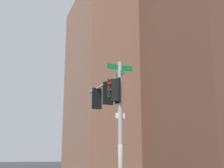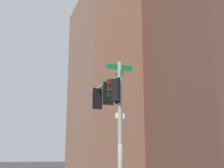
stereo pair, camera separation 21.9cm
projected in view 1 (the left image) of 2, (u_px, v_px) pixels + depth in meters
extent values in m
cylinder|color=#9E998C|center=(120.00, 130.00, 13.48)|extent=(0.20, 0.20, 6.26)
cylinder|color=#9E998C|center=(103.00, 85.00, 15.83)|extent=(4.01, 0.36, 0.12)
cylinder|color=#9E998C|center=(114.00, 89.00, 14.59)|extent=(1.04, 0.15, 0.75)
cube|color=#0F6B33|center=(120.00, 67.00, 14.14)|extent=(0.11, 1.30, 0.24)
cube|color=#0F6B33|center=(120.00, 74.00, 14.07)|extent=(0.86, 0.08, 0.24)
cube|color=white|center=(120.00, 116.00, 13.63)|extent=(0.06, 0.45, 0.24)
cube|color=black|center=(107.00, 94.00, 15.29)|extent=(0.36, 0.36, 1.00)
cube|color=black|center=(108.00, 93.00, 15.12)|extent=(0.07, 0.55, 1.16)
sphere|color=red|center=(105.00, 89.00, 15.54)|extent=(0.20, 0.20, 0.20)
cylinder|color=black|center=(105.00, 87.00, 15.62)|extent=(0.05, 0.23, 0.23)
sphere|color=#4C330A|center=(105.00, 95.00, 15.47)|extent=(0.20, 0.20, 0.20)
cylinder|color=black|center=(105.00, 93.00, 15.55)|extent=(0.05, 0.23, 0.23)
sphere|color=#0A3819|center=(105.00, 101.00, 15.41)|extent=(0.20, 0.20, 0.20)
cylinder|color=black|center=(105.00, 99.00, 15.48)|extent=(0.05, 0.23, 0.23)
cube|color=black|center=(96.00, 99.00, 16.67)|extent=(0.36, 0.36, 1.00)
cube|color=black|center=(97.00, 99.00, 16.50)|extent=(0.07, 0.55, 1.16)
sphere|color=red|center=(95.00, 94.00, 16.92)|extent=(0.20, 0.20, 0.20)
cylinder|color=black|center=(94.00, 93.00, 17.00)|extent=(0.05, 0.23, 0.23)
sphere|color=#4C330A|center=(94.00, 100.00, 16.85)|extent=(0.20, 0.20, 0.20)
cylinder|color=black|center=(94.00, 98.00, 16.93)|extent=(0.05, 0.23, 0.23)
sphere|color=#0A3819|center=(94.00, 105.00, 16.78)|extent=(0.20, 0.20, 0.20)
cylinder|color=black|center=(94.00, 104.00, 16.86)|extent=(0.05, 0.23, 0.23)
cube|color=black|center=(114.00, 90.00, 13.77)|extent=(0.36, 0.36, 1.00)
cube|color=black|center=(118.00, 91.00, 13.84)|extent=(0.55, 0.07, 1.16)
sphere|color=red|center=(110.00, 83.00, 13.76)|extent=(0.20, 0.20, 0.20)
cylinder|color=black|center=(109.00, 81.00, 13.75)|extent=(0.23, 0.05, 0.23)
sphere|color=#4C330A|center=(110.00, 90.00, 13.69)|extent=(0.20, 0.20, 0.20)
cylinder|color=black|center=(108.00, 88.00, 13.68)|extent=(0.23, 0.05, 0.23)
sphere|color=#0A3819|center=(110.00, 96.00, 13.62)|extent=(0.20, 0.20, 0.20)
cylinder|color=black|center=(108.00, 94.00, 13.61)|extent=(0.23, 0.05, 0.23)
cube|color=#845B47|center=(120.00, 81.00, 50.51)|extent=(17.43, 15.28, 28.19)
cube|color=#9EC6C1|center=(197.00, 8.00, 70.28)|extent=(29.33, 22.26, 70.35)
cube|color=#845B47|center=(193.00, 71.00, 67.96)|extent=(21.36, 16.17, 40.87)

